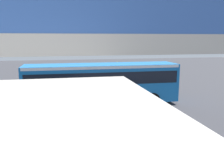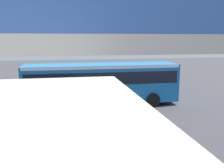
# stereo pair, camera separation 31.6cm
# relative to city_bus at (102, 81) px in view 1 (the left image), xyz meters

# --- Properties ---
(ground) EXTENTS (80.00, 80.00, 0.00)m
(ground) POSITION_rel_city_bus_xyz_m (-0.15, -1.45, -1.88)
(ground) COLOR #38383D
(city_bus) EXTENTS (11.54, 2.85, 3.15)m
(city_bus) POSITION_rel_city_bus_xyz_m (0.00, 0.00, 0.00)
(city_bus) COLOR #196BB7
(city_bus) RESTS_ON ground
(pedestrian) EXTENTS (0.38, 0.38, 1.79)m
(pedestrian) POSITION_rel_city_bus_xyz_m (-7.15, -2.38, -1.00)
(pedestrian) COLOR #2D2D38
(pedestrian) RESTS_ON ground
(traffic_sign) EXTENTS (0.08, 0.60, 2.80)m
(traffic_sign) POSITION_rel_city_bus_xyz_m (-2.35, -4.85, 0.01)
(traffic_sign) COLOR slate
(traffic_sign) RESTS_ON ground
(lane_dash_leftmost) EXTENTS (2.00, 0.20, 0.01)m
(lane_dash_leftmost) POSITION_rel_city_bus_xyz_m (-6.15, -3.45, -1.88)
(lane_dash_leftmost) COLOR silver
(lane_dash_leftmost) RESTS_ON ground
(lane_dash_left) EXTENTS (2.00, 0.20, 0.01)m
(lane_dash_left) POSITION_rel_city_bus_xyz_m (-2.15, -3.45, -1.88)
(lane_dash_left) COLOR silver
(lane_dash_left) RESTS_ON ground
(lane_dash_centre) EXTENTS (2.00, 0.20, 0.01)m
(lane_dash_centre) POSITION_rel_city_bus_xyz_m (1.85, -3.45, -1.88)
(lane_dash_centre) COLOR silver
(lane_dash_centre) RESTS_ON ground
(lane_dash_right) EXTENTS (2.00, 0.20, 0.01)m
(lane_dash_right) POSITION_rel_city_bus_xyz_m (5.85, -3.45, -1.88)
(lane_dash_right) COLOR silver
(lane_dash_right) RESTS_ON ground
(pedestrian_overpass) EXTENTS (24.65, 2.60, 6.26)m
(pedestrian_overpass) POSITION_rel_city_bus_xyz_m (-0.15, 11.04, 2.66)
(pedestrian_overpass) COLOR #B2ADA5
(pedestrian_overpass) RESTS_ON ground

